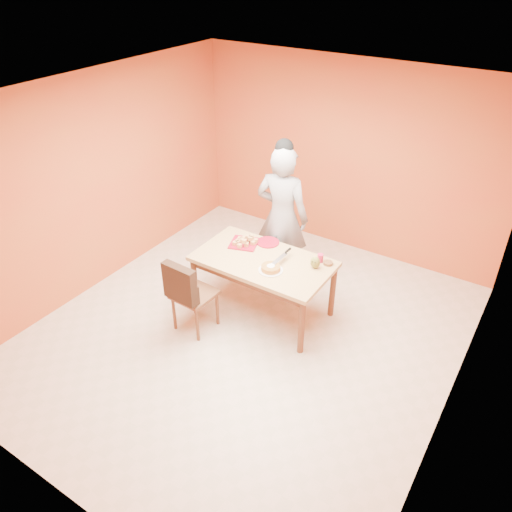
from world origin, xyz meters
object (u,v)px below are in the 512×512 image
Objects in this scene: dining_table at (263,266)px; egg_ornament at (315,262)px; pastry_platter at (244,243)px; magenta_glass at (320,258)px; dining_chair at (193,293)px; red_dinner_plate at (268,242)px; person at (282,217)px; sponge_cake at (271,268)px; checker_tin at (328,263)px.

dining_table is 0.63m from egg_ornament.
magenta_glass is at bearing 8.80° from pastry_platter.
red_dinner_plate is (0.35, 1.05, 0.27)m from dining_chair.
magenta_glass reaches higher than red_dinner_plate.
person reaches higher than sponge_cake.
person reaches higher than magenta_glass.
person is 0.95m from checker_tin.
pastry_platter reaches higher than red_dinner_plate.
red_dinner_plate is (0.23, 0.18, -0.00)m from pastry_platter.
person is at bearing 154.93° from checker_tin.
egg_ornament is (1.09, 0.87, 0.33)m from dining_chair.
person reaches higher than pastry_platter.
magenta_glass is 0.11m from checker_tin.
egg_ornament is at bearing -13.65° from red_dinner_plate.
dining_table is 7.35× the size of sponge_cake.
dining_table is at bearing -175.29° from egg_ornament.
person is 19.12× the size of magenta_glass.
person reaches higher than red_dinner_plate.
red_dinner_plate is at bearing 113.42° from dining_table.
pastry_platter is (-0.22, -0.54, -0.18)m from person.
dining_chair is 0.94m from sponge_cake.
person is 13.29× the size of egg_ornament.
dining_table is 0.67m from magenta_glass.
magenta_glass is at bearing 144.66° from person.
dining_chair is at bearing -98.09° from pastry_platter.
dining_table is 4.93× the size of pastry_platter.
egg_ornament is at bearing -87.06° from magenta_glass.
magenta_glass reaches higher than sponge_cake.
egg_ornament is 0.15m from magenta_glass.
pastry_platter is at bearing -141.98° from red_dinner_plate.
dining_chair is 1.52m from magenta_glass.
person is 8.70× the size of sponge_cake.
dining_chair is 4.45× the size of sponge_cake.
dining_table is 11.23× the size of egg_ornament.
dining_chair reaches higher than magenta_glass.
red_dinner_plate is at bearing 154.77° from egg_ornament.
pastry_platter is at bearing -172.07° from checker_tin.
dining_chair is 9.77× the size of magenta_glass.
egg_ornament is (0.74, -0.18, 0.06)m from red_dinner_plate.
magenta_glass is (0.75, -0.40, -0.14)m from person.
person is at bearing 152.04° from magenta_glass.
dining_chair is 2.98× the size of pastry_platter.
sponge_cake is at bearing -129.27° from magenta_glass.
egg_ornament is at bearing 136.87° from person.
checker_tin is at bearing 147.55° from person.
person is at bearing 79.02° from dining_chair.
checker_tin reaches higher than pastry_platter.
pastry_platter is at bearing 168.56° from egg_ornament.
person is at bearing 92.61° from red_dinner_plate.
checker_tin is at bearing -2.29° from red_dinner_plate.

